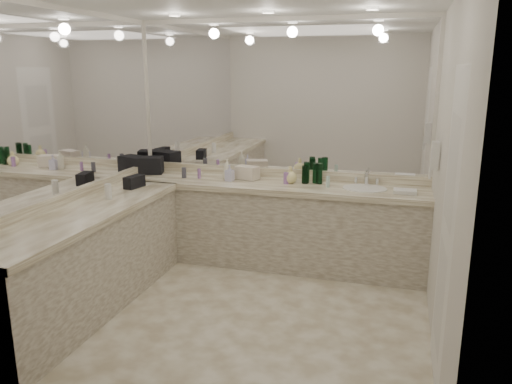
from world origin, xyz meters
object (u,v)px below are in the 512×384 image
(wall_phone, at_px, (435,155))
(black_toiletry_bag, at_px, (148,166))
(soap_bottle_a, at_px, (227,169))
(sink, at_px, (365,189))
(cream_cosmetic_case, at_px, (247,173))
(soap_bottle_c, at_px, (290,175))
(soap_bottle_b, at_px, (230,173))
(hand_towel, at_px, (405,192))

(wall_phone, distance_m, black_toiletry_bag, 3.13)
(wall_phone, distance_m, soap_bottle_a, 2.17)
(sink, relative_size, cream_cosmetic_case, 1.81)
(black_toiletry_bag, distance_m, soap_bottle_c, 1.67)
(soap_bottle_b, bearing_deg, wall_phone, -12.80)
(soap_bottle_a, xyz_separation_m, soap_bottle_c, (0.70, 0.01, -0.02))
(soap_bottle_b, bearing_deg, soap_bottle_a, 126.62)
(wall_phone, bearing_deg, cream_cosmetic_case, 162.48)
(black_toiletry_bag, xyz_separation_m, hand_towel, (2.84, -0.15, -0.08))
(cream_cosmetic_case, bearing_deg, hand_towel, 10.68)
(black_toiletry_bag, xyz_separation_m, cream_cosmetic_case, (1.18, 0.03, -0.02))
(soap_bottle_a, bearing_deg, cream_cosmetic_case, 17.01)
(sink, bearing_deg, cream_cosmetic_case, 175.88)
(sink, xyz_separation_m, hand_towel, (0.39, -0.09, 0.02))
(sink, bearing_deg, soap_bottle_b, -178.44)
(black_toiletry_bag, bearing_deg, hand_towel, -3.10)
(sink, xyz_separation_m, soap_bottle_a, (-1.47, 0.03, 0.12))
(sink, distance_m, hand_towel, 0.40)
(hand_towel, bearing_deg, soap_bottle_c, 173.71)
(sink, xyz_separation_m, soap_bottle_b, (-1.42, -0.04, 0.09))
(wall_phone, relative_size, black_toiletry_bag, 0.73)
(sink, height_order, soap_bottle_b, soap_bottle_b)
(cream_cosmetic_case, distance_m, soap_bottle_a, 0.22)
(soap_bottle_c, bearing_deg, hand_towel, -6.29)
(sink, height_order, hand_towel, hand_towel)
(cream_cosmetic_case, xyz_separation_m, soap_bottle_c, (0.49, -0.05, 0.02))
(sink, distance_m, soap_bottle_c, 0.78)
(soap_bottle_a, bearing_deg, wall_phone, -14.25)
(hand_towel, xyz_separation_m, soap_bottle_b, (-1.81, 0.05, 0.07))
(hand_towel, relative_size, soap_bottle_a, 0.96)
(black_toiletry_bag, relative_size, hand_towel, 1.51)
(wall_phone, xyz_separation_m, hand_towel, (-0.22, 0.41, -0.43))
(hand_towel, relative_size, soap_bottle_c, 1.20)
(sink, height_order, soap_bottle_a, soap_bottle_a)
(hand_towel, xyz_separation_m, soap_bottle_a, (-1.86, 0.12, 0.10))
(black_toiletry_bag, xyz_separation_m, soap_bottle_c, (1.67, -0.03, -0.00))
(wall_phone, height_order, black_toiletry_bag, wall_phone)
(cream_cosmetic_case, xyz_separation_m, soap_bottle_a, (-0.21, -0.06, 0.04))
(black_toiletry_bag, distance_m, soap_bottle_a, 0.97)
(cream_cosmetic_case, relative_size, hand_towel, 1.11)
(cream_cosmetic_case, bearing_deg, black_toiletry_bag, -161.76)
(hand_towel, height_order, soap_bottle_a, soap_bottle_a)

